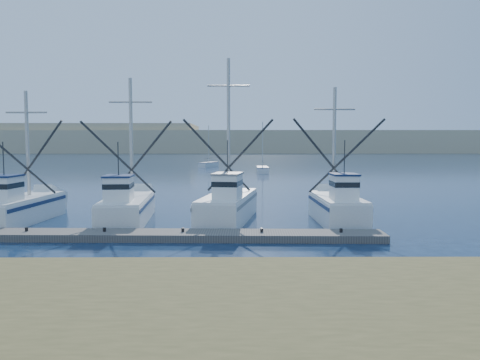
% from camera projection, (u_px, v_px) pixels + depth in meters
% --- Properties ---
extents(ground, '(500.00, 500.00, 0.00)m').
position_uv_depth(ground, '(242.00, 268.00, 18.23)').
color(ground, '#0C1C37').
rests_on(ground, ground).
extents(floating_dock, '(28.41, 2.62, 0.38)m').
position_uv_depth(floating_dock, '(105.00, 235.00, 23.78)').
color(floating_dock, '#635F59').
rests_on(floating_dock, ground).
extents(dune_ridge, '(360.00, 60.00, 10.00)m').
position_uv_depth(dune_ridge, '(237.00, 142.00, 227.13)').
color(dune_ridge, tan).
rests_on(dune_ridge, ground).
extents(trawler_fleet, '(27.59, 8.68, 10.27)m').
position_uv_depth(trawler_fleet, '(133.00, 207.00, 28.57)').
color(trawler_fleet, white).
rests_on(trawler_fleet, ground).
extents(sailboat_near, '(1.82, 6.24, 8.10)m').
position_uv_depth(sailboat_near, '(263.00, 170.00, 74.56)').
color(sailboat_near, white).
rests_on(sailboat_near, ground).
extents(sailboat_far, '(3.75, 5.78, 8.10)m').
position_uv_depth(sailboat_far, '(209.00, 165.00, 91.29)').
color(sailboat_far, white).
rests_on(sailboat_far, ground).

